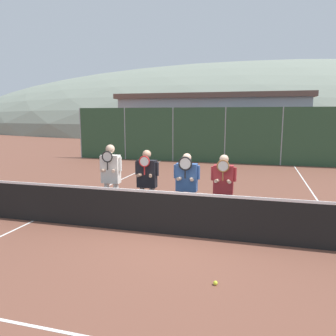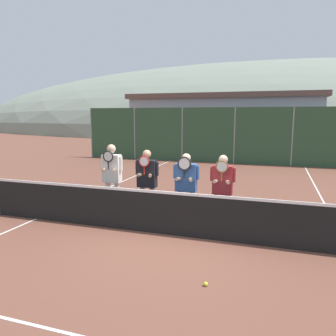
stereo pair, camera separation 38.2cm
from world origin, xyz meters
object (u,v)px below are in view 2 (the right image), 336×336
car_left_of_center (246,143)px  tennis_ball_on_court (206,284)px  player_leftmost (112,174)px  player_center_right (186,183)px  player_center_left (147,179)px  car_far_left (162,140)px  player_rightmost (222,186)px

car_left_of_center → tennis_ball_on_court: bearing=-87.0°
player_leftmost → player_center_right: 1.97m
player_center_left → car_far_left: player_center_left is taller
player_center_left → player_leftmost: bearing=178.7°
player_rightmost → player_leftmost: bearing=178.5°
player_rightmost → car_left_of_center: 13.63m
car_far_left → car_left_of_center: 5.61m
car_far_left → player_rightmost: bearing=-65.6°
player_center_left → player_rightmost: (1.85, -0.05, -0.03)m
player_center_right → tennis_ball_on_court: size_ratio=25.23×
player_rightmost → car_far_left: (-6.28, 13.85, -0.13)m
player_center_right → player_rightmost: 0.86m
car_left_of_center → player_leftmost: bearing=-99.0°
player_center_right → player_rightmost: (0.86, -0.02, -0.01)m
player_leftmost → player_center_right: size_ratio=1.09×
car_left_of_center → car_far_left: bearing=177.7°
car_far_left → car_left_of_center: size_ratio=1.00×
player_rightmost → tennis_ball_on_court: bearing=-86.1°
player_rightmost → car_far_left: player_rightmost is taller
player_center_right → car_left_of_center: bearing=89.2°
player_leftmost → player_center_right: (1.97, -0.06, -0.09)m
player_center_left → car_far_left: bearing=107.8°
player_center_left → player_center_right: 1.00m
player_center_left → player_center_right: size_ratio=1.03×
car_far_left → car_left_of_center: (5.60, -0.23, -0.00)m
player_leftmost → player_center_left: bearing=-1.3°
player_leftmost → tennis_ball_on_court: player_leftmost is taller
player_rightmost → car_left_of_center: player_rightmost is taller
player_rightmost → tennis_ball_on_court: size_ratio=25.21×
tennis_ball_on_court → car_left_of_center: bearing=93.0°
player_center_right → player_rightmost: size_ratio=1.00×
player_center_right → car_far_left: 14.85m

